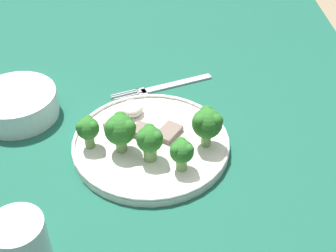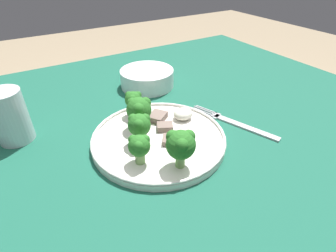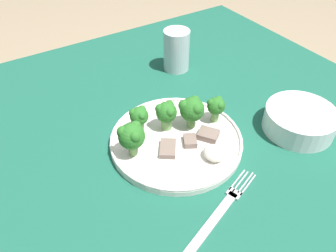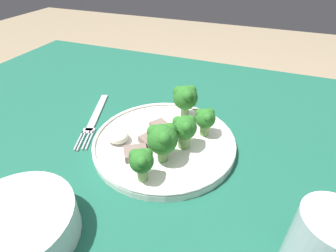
% 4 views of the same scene
% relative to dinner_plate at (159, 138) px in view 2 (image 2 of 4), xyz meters
% --- Properties ---
extents(table, '(1.15, 0.99, 0.76)m').
position_rel_dinner_plate_xyz_m(table, '(0.06, 0.05, -0.11)').
color(table, '#195642').
rests_on(table, ground_plane).
extents(dinner_plate, '(0.26, 0.26, 0.02)m').
position_rel_dinner_plate_xyz_m(dinner_plate, '(0.00, 0.00, 0.00)').
color(dinner_plate, white).
rests_on(dinner_plate, table).
extents(fork, '(0.09, 0.20, 0.00)m').
position_rel_dinner_plate_xyz_m(fork, '(0.18, -0.03, -0.01)').
color(fork, '#B2B2B7').
rests_on(fork, table).
extents(cream_bowl, '(0.15, 0.15, 0.05)m').
position_rel_dinner_plate_xyz_m(cream_bowl, '(0.10, 0.24, 0.01)').
color(cream_bowl, white).
rests_on(cream_bowl, table).
extents(drinking_glass, '(0.07, 0.07, 0.11)m').
position_rel_dinner_plate_xyz_m(drinking_glass, '(-0.24, 0.16, 0.04)').
color(drinking_glass, silver).
rests_on(drinking_glass, table).
extents(broccoli_floret_near_rim_left, '(0.05, 0.05, 0.07)m').
position_rel_dinner_plate_xyz_m(broccoli_floret_near_rim_left, '(-0.02, 0.05, 0.05)').
color(broccoli_floret_near_rim_left, '#709E56').
rests_on(broccoli_floret_near_rim_left, dinner_plate).
extents(broccoli_floret_center_left, '(0.05, 0.05, 0.07)m').
position_rel_dinner_plate_xyz_m(broccoli_floret_center_left, '(-0.01, -0.09, 0.05)').
color(broccoli_floret_center_left, '#709E56').
rests_on(broccoli_floret_center_left, dinner_plate).
extents(broccoli_floret_back_left, '(0.04, 0.04, 0.06)m').
position_rel_dinner_plate_xyz_m(broccoli_floret_back_left, '(-0.06, -0.05, 0.04)').
color(broccoli_floret_back_left, '#709E56').
rests_on(broccoli_floret_back_left, dinner_plate).
extents(broccoli_floret_front_left, '(0.04, 0.04, 0.06)m').
position_rel_dinner_plate_xyz_m(broccoli_floret_front_left, '(-0.04, 0.00, 0.04)').
color(broccoli_floret_front_left, '#709E56').
rests_on(broccoli_floret_front_left, dinner_plate).
extents(broccoli_floret_center_back, '(0.04, 0.04, 0.06)m').
position_rel_dinner_plate_xyz_m(broccoli_floret_center_back, '(-0.00, 0.10, 0.04)').
color(broccoli_floret_center_back, '#709E56').
rests_on(broccoli_floret_center_back, dinner_plate).
extents(meat_slice_front_slice, '(0.06, 0.05, 0.01)m').
position_rel_dinner_plate_xyz_m(meat_slice_front_slice, '(0.02, -0.03, 0.01)').
color(meat_slice_front_slice, '#756056').
rests_on(meat_slice_front_slice, dinner_plate).
extents(meat_slice_middle_slice, '(0.04, 0.04, 0.01)m').
position_rel_dinner_plate_xyz_m(meat_slice_middle_slice, '(0.02, 0.02, 0.01)').
color(meat_slice_middle_slice, '#756056').
rests_on(meat_slice_middle_slice, dinner_plate).
extents(meat_slice_rear_slice, '(0.05, 0.05, 0.01)m').
position_rel_dinner_plate_xyz_m(meat_slice_rear_slice, '(0.03, 0.06, 0.01)').
color(meat_slice_rear_slice, '#756056').
rests_on(meat_slice_rear_slice, dinner_plate).
extents(sauce_dollop, '(0.04, 0.04, 0.02)m').
position_rel_dinner_plate_xyz_m(sauce_dollop, '(0.08, 0.03, 0.01)').
color(sauce_dollop, silver).
rests_on(sauce_dollop, dinner_plate).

